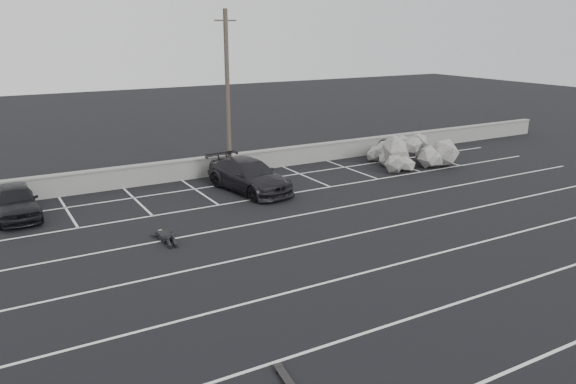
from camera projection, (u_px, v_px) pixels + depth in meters
ground at (383, 268)px, 18.46m from camera, size 120.00×120.00×0.00m
seawall at (216, 165)px, 29.96m from camera, size 50.00×0.45×1.06m
stall_lines at (310, 228)px, 22.09m from camera, size 36.00×20.05×0.01m
car_left at (16, 201)px, 23.24m from camera, size 1.73×4.15×1.40m
car_right at (249, 175)px, 27.02m from camera, size 2.91×5.48×1.51m
utility_pole at (228, 95)px, 28.44m from camera, size 1.13×0.23×8.51m
trash_bin at (387, 147)px, 34.89m from camera, size 0.64×0.64×0.93m
riprap_pile at (410, 156)px, 32.03m from camera, size 5.53×4.72×1.55m
person at (164, 233)px, 20.96m from camera, size 0.87×2.18×0.43m
skateboard at (285, 376)px, 12.60m from camera, size 0.30×0.79×0.09m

